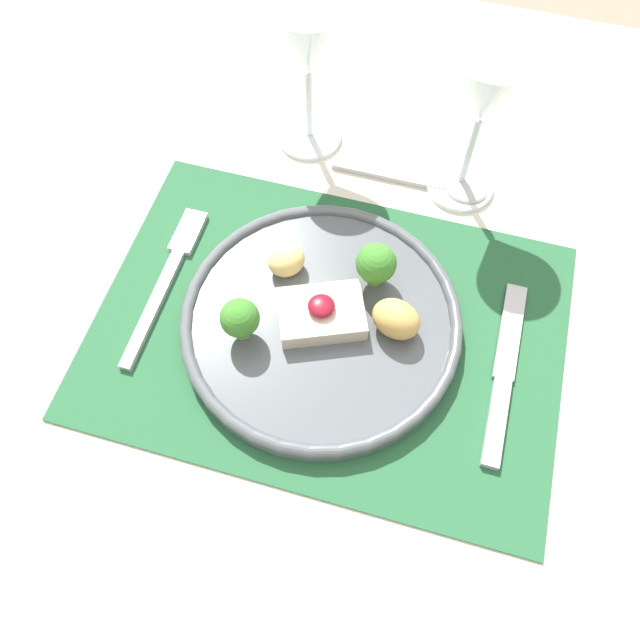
{
  "coord_description": "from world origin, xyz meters",
  "views": [
    {
      "loc": [
        0.07,
        -0.27,
        1.29
      ],
      "look_at": [
        -0.01,
        -0.0,
        0.77
      ],
      "focal_mm": 35.0,
      "sensor_mm": 36.0,
      "label": 1
    }
  ],
  "objects_px": {
    "spoon": "(444,186)",
    "wine_glass_near": "(487,94)",
    "dinner_plate": "(321,321)",
    "wine_glass_far": "(308,46)",
    "knife": "(502,383)",
    "fork": "(169,273)"
  },
  "relations": [
    {
      "from": "spoon",
      "to": "wine_glass_near",
      "type": "xyz_separation_m",
      "value": [
        0.02,
        0.01,
        0.13
      ]
    },
    {
      "from": "dinner_plate",
      "to": "knife",
      "type": "relative_size",
      "value": 1.42
    },
    {
      "from": "dinner_plate",
      "to": "wine_glass_near",
      "type": "height_order",
      "value": "wine_glass_near"
    },
    {
      "from": "spoon",
      "to": "wine_glass_near",
      "type": "height_order",
      "value": "wine_glass_near"
    },
    {
      "from": "dinner_plate",
      "to": "fork",
      "type": "distance_m",
      "value": 0.17
    },
    {
      "from": "dinner_plate",
      "to": "spoon",
      "type": "xyz_separation_m",
      "value": [
        0.08,
        0.21,
        -0.01
      ]
    },
    {
      "from": "dinner_plate",
      "to": "wine_glass_far",
      "type": "bearing_deg",
      "value": 108.71
    },
    {
      "from": "spoon",
      "to": "wine_glass_far",
      "type": "relative_size",
      "value": 1.02
    },
    {
      "from": "knife",
      "to": "wine_glass_near",
      "type": "bearing_deg",
      "value": 108.33
    },
    {
      "from": "fork",
      "to": "wine_glass_far",
      "type": "relative_size",
      "value": 1.11
    },
    {
      "from": "fork",
      "to": "spoon",
      "type": "bearing_deg",
      "value": 34.88
    },
    {
      "from": "dinner_plate",
      "to": "knife",
      "type": "xyz_separation_m",
      "value": [
        0.18,
        -0.01,
        -0.01
      ]
    },
    {
      "from": "dinner_plate",
      "to": "fork",
      "type": "relative_size",
      "value": 1.42
    },
    {
      "from": "dinner_plate",
      "to": "fork",
      "type": "bearing_deg",
      "value": 174.25
    },
    {
      "from": "fork",
      "to": "wine_glass_near",
      "type": "height_order",
      "value": "wine_glass_near"
    },
    {
      "from": "dinner_plate",
      "to": "spoon",
      "type": "height_order",
      "value": "dinner_plate"
    },
    {
      "from": "knife",
      "to": "wine_glass_far",
      "type": "relative_size",
      "value": 1.11
    },
    {
      "from": "wine_glass_far",
      "to": "dinner_plate",
      "type": "bearing_deg",
      "value": -71.29
    },
    {
      "from": "fork",
      "to": "wine_glass_near",
      "type": "xyz_separation_m",
      "value": [
        0.27,
        0.2,
        0.12
      ]
    },
    {
      "from": "fork",
      "to": "wine_glass_far",
      "type": "xyz_separation_m",
      "value": [
        0.08,
        0.22,
        0.12
      ]
    },
    {
      "from": "fork",
      "to": "wine_glass_far",
      "type": "distance_m",
      "value": 0.27
    },
    {
      "from": "fork",
      "to": "spoon",
      "type": "distance_m",
      "value": 0.31
    }
  ]
}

